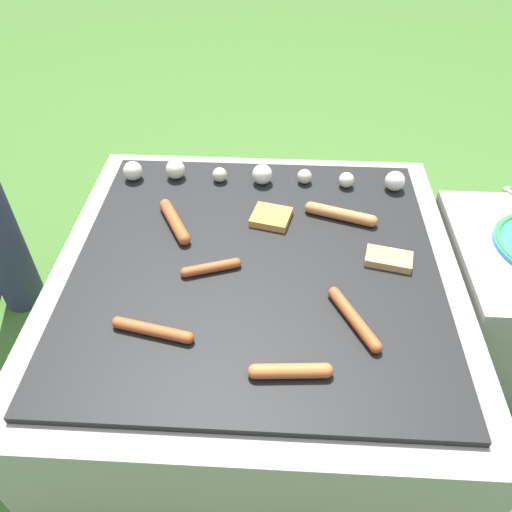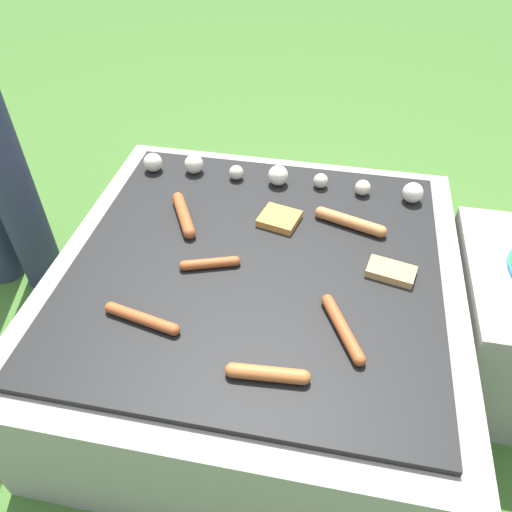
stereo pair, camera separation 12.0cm
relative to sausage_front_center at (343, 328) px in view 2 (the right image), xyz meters
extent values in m
plane|color=#3D6628|center=(-0.22, 0.18, -0.40)|extent=(14.00, 14.00, 0.00)
cube|color=gray|center=(-0.22, 0.18, -0.22)|extent=(1.00, 1.00, 0.37)
cube|color=black|center=(-0.22, 0.18, -0.02)|extent=(0.88, 0.88, 0.02)
cylinder|color=#2D334C|center=(-0.99, 0.37, 0.03)|extent=(0.13, 0.13, 0.86)
cylinder|color=#A34C23|center=(-0.42, -0.05, 0.00)|extent=(0.16, 0.06, 0.03)
sphere|color=#A34C23|center=(-0.50, -0.04, 0.00)|extent=(0.03, 0.03, 0.03)
sphere|color=#A34C23|center=(-0.35, -0.07, 0.00)|extent=(0.03, 0.03, 0.03)
cylinder|color=#B7602D|center=(-0.14, -0.14, 0.00)|extent=(0.14, 0.04, 0.03)
sphere|color=#B7602D|center=(-0.20, -0.15, 0.00)|extent=(0.03, 0.03, 0.03)
sphere|color=#B7602D|center=(-0.07, -0.14, 0.00)|extent=(0.03, 0.03, 0.03)
cylinder|color=#A34C23|center=(-0.32, 0.14, 0.00)|extent=(0.12, 0.06, 0.02)
sphere|color=#A34C23|center=(-0.27, 0.16, 0.00)|extent=(0.02, 0.02, 0.02)
sphere|color=#A34C23|center=(-0.38, 0.12, 0.00)|extent=(0.02, 0.02, 0.02)
cylinder|color=#A34C23|center=(0.00, 0.00, 0.00)|extent=(0.10, 0.16, 0.03)
sphere|color=#A34C23|center=(-0.04, 0.07, 0.00)|extent=(0.03, 0.03, 0.03)
sphere|color=#A34C23|center=(0.04, -0.07, 0.00)|extent=(0.03, 0.03, 0.03)
cylinder|color=#A34C23|center=(-0.44, 0.30, 0.00)|extent=(0.10, 0.15, 0.03)
sphere|color=#A34C23|center=(-0.40, 0.24, 0.00)|extent=(0.03, 0.03, 0.03)
sphere|color=#A34C23|center=(-0.48, 0.37, 0.00)|extent=(0.03, 0.03, 0.03)
cylinder|color=#C6753D|center=(0.00, 0.36, 0.00)|extent=(0.17, 0.08, 0.03)
sphere|color=#C6753D|center=(-0.08, 0.38, 0.00)|extent=(0.03, 0.03, 0.03)
sphere|color=#C6753D|center=(0.08, 0.33, 0.00)|extent=(0.03, 0.03, 0.03)
cube|color=tan|center=(0.10, 0.20, 0.00)|extent=(0.12, 0.09, 0.02)
cube|color=#D18438|center=(-0.19, 0.34, 0.00)|extent=(0.12, 0.11, 0.02)
sphere|color=beige|center=(-0.60, 0.52, 0.01)|extent=(0.06, 0.06, 0.06)
sphere|color=beige|center=(-0.48, 0.53, 0.01)|extent=(0.06, 0.06, 0.06)
sphere|color=beige|center=(-0.34, 0.52, 0.01)|extent=(0.04, 0.04, 0.04)
sphere|color=silver|center=(-0.22, 0.52, 0.02)|extent=(0.06, 0.06, 0.06)
sphere|color=beige|center=(-0.10, 0.52, 0.01)|extent=(0.04, 0.04, 0.04)
sphere|color=beige|center=(0.02, 0.51, 0.01)|extent=(0.04, 0.04, 0.04)
sphere|color=silver|center=(0.16, 0.50, 0.01)|extent=(0.06, 0.06, 0.06)
camera|label=1|loc=(-0.17, -0.70, 0.82)|focal=35.00mm
camera|label=2|loc=(-0.05, -0.69, 0.82)|focal=35.00mm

